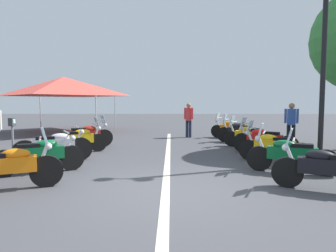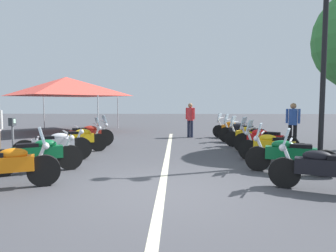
{
  "view_description": "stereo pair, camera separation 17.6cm",
  "coord_description": "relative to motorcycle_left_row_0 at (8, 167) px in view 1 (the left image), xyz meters",
  "views": [
    {
      "loc": [
        -5.55,
        -0.1,
        1.7
      ],
      "look_at": [
        4.5,
        0.0,
        0.91
      ],
      "focal_mm": 31.64,
      "sensor_mm": 36.0,
      "label": 1
    },
    {
      "loc": [
        -5.55,
        -0.28,
        1.7
      ],
      "look_at": [
        4.5,
        0.0,
        0.91
      ],
      "focal_mm": 31.64,
      "sensor_mm": 36.0,
      "label": 2
    }
  ],
  "objects": [
    {
      "name": "event_tent",
      "position": [
        11.58,
        3.08,
        2.18
      ],
      "size": [
        5.57,
        5.57,
        3.2
      ],
      "color": "#E54C3F",
      "rests_on": "ground_plane"
    },
    {
      "name": "parking_meter",
      "position": [
        2.38,
        1.17,
        0.43
      ],
      "size": [
        0.18,
        0.14,
        1.29
      ],
      "rotation": [
        0.0,
        0.0,
        -1.61
      ],
      "color": "slate",
      "rests_on": "ground_plane"
    },
    {
      "name": "bystander_2",
      "position": [
        6.04,
        -7.89,
        0.52
      ],
      "size": [
        0.32,
        0.48,
        1.69
      ],
      "rotation": [
        0.0,
        0.0,
        5.8
      ],
      "color": "black",
      "rests_on": "ground_plane"
    },
    {
      "name": "motorcycle_right_row_0",
      "position": [
        -0.0,
        -6.17,
        -0.01
      ],
      "size": [
        1.05,
        1.99,
        1.2
      ],
      "rotation": [
        0.0,
        0.0,
        1.15
      ],
      "color": "black",
      "rests_on": "ground_plane"
    },
    {
      "name": "lane_centre_stripe",
      "position": [
        3.55,
        -3.06,
        -0.47
      ],
      "size": [
        13.88,
        0.16,
        0.01
      ],
      "primitive_type": "cube",
      "color": "beige",
      "rests_on": "ground_plane"
    },
    {
      "name": "motorcycle_left_row_0",
      "position": [
        0.0,
        0.0,
        0.0
      ],
      "size": [
        1.01,
        1.98,
        1.21
      ],
      "rotation": [
        0.0,
        0.0,
        -1.17
      ],
      "color": "black",
      "rests_on": "ground_plane"
    },
    {
      "name": "street_lamp_twin_globe",
      "position": [
        2.79,
        -7.41,
        3.18
      ],
      "size": [
        0.32,
        1.22,
        5.43
      ],
      "color": "black",
      "rests_on": "ground_plane"
    },
    {
      "name": "motorcycle_right_row_5",
      "position": [
        6.98,
        -6.1,
        0.0
      ],
      "size": [
        1.02,
        1.91,
        1.21
      ],
      "rotation": [
        0.0,
        0.0,
        1.14
      ],
      "color": "black",
      "rests_on": "ground_plane"
    },
    {
      "name": "motorcycle_right_row_1",
      "position": [
        1.5,
        -6.05,
        -0.01
      ],
      "size": [
        1.0,
        2.02,
        1.2
      ],
      "rotation": [
        0.0,
        0.0,
        1.2
      ],
      "color": "black",
      "rests_on": "ground_plane"
    },
    {
      "name": "motorcycle_left_row_3",
      "position": [
        4.35,
        0.0,
        -0.01
      ],
      "size": [
        1.08,
        1.87,
        1.2
      ],
      "rotation": [
        0.0,
        0.0,
        -1.1
      ],
      "color": "black",
      "rests_on": "ground_plane"
    },
    {
      "name": "bystander_0",
      "position": [
        8.93,
        -4.03,
        0.52
      ],
      "size": [
        0.36,
        0.44,
        1.69
      ],
      "rotation": [
        0.0,
        0.0,
        5.63
      ],
      "color": "#1E2338",
      "rests_on": "ground_plane"
    },
    {
      "name": "motorcycle_right_row_3",
      "position": [
        4.18,
        -6.24,
        0.0
      ],
      "size": [
        1.27,
        1.89,
        1.22
      ],
      "rotation": [
        0.0,
        0.0,
        1.0
      ],
      "color": "black",
      "rests_on": "ground_plane"
    },
    {
      "name": "motorcycle_right_row_4",
      "position": [
        5.58,
        -6.13,
        -0.01
      ],
      "size": [
        1.21,
        1.82,
        1.19
      ],
      "rotation": [
        0.0,
        0.0,
        1.02
      ],
      "color": "black",
      "rests_on": "ground_plane"
    },
    {
      "name": "motorcycle_left_row_2",
      "position": [
        2.75,
        0.18,
        0.0
      ],
      "size": [
        1.16,
        1.99,
        1.02
      ],
      "rotation": [
        0.0,
        0.0,
        -1.08
      ],
      "color": "black",
      "rests_on": "ground_plane"
    },
    {
      "name": "motorcycle_right_row_2",
      "position": [
        2.84,
        -6.1,
        -0.01
      ],
      "size": [
        1.18,
        1.85,
        1.19
      ],
      "rotation": [
        0.0,
        0.0,
        1.04
      ],
      "color": "black",
      "rests_on": "ground_plane"
    },
    {
      "name": "motorcycle_right_row_6",
      "position": [
        8.53,
        -6.08,
        -0.01
      ],
      "size": [
        1.21,
        1.95,
        1.2
      ],
      "rotation": [
        0.0,
        0.0,
        1.05
      ],
      "color": "black",
      "rests_on": "ground_plane"
    },
    {
      "name": "motorcycle_left_row_1",
      "position": [
        1.4,
        -0.0,
        -0.01
      ],
      "size": [
        1.18,
        1.93,
        1.0
      ],
      "rotation": [
        0.0,
        0.0,
        -1.06
      ],
      "color": "black",
      "rests_on": "ground_plane"
    },
    {
      "name": "ground_plane",
      "position": [
        -0.05,
        -3.06,
        -0.47
      ],
      "size": [
        80.0,
        80.0,
        0.0
      ],
      "primitive_type": "plane",
      "color": "#424247"
    },
    {
      "name": "motorcycle_left_row_4",
      "position": [
        5.53,
        0.1,
        0.01
      ],
      "size": [
        1.22,
        1.97,
        1.22
      ],
      "rotation": [
        0.0,
        0.0,
        -1.05
      ],
      "color": "black",
      "rests_on": "ground_plane"
    }
  ]
}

